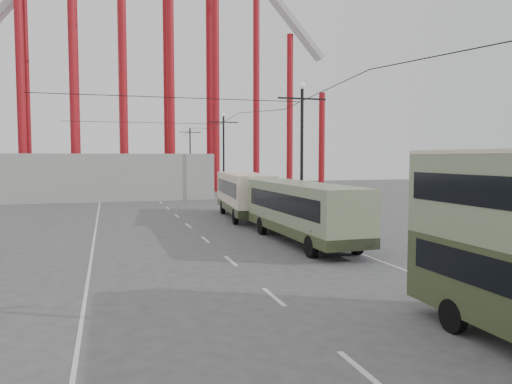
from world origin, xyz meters
name	(u,v)px	position (x,y,z in m)	size (l,w,h in m)	color
ground	(359,335)	(0.00, 0.00, 0.00)	(160.00, 160.00, 0.00)	#4C4C4E
road_markings	(196,230)	(-0.86, 19.70, 0.01)	(12.52, 120.00, 0.01)	silver
lamp_post_mid	(302,156)	(5.60, 18.00, 4.68)	(3.20, 0.44, 9.32)	black
lamp_post_far	(224,157)	(5.60, 40.00, 4.68)	(3.20, 0.44, 9.32)	black
lamp_post_distant	(190,157)	(5.60, 62.00, 4.68)	(3.20, 0.44, 9.32)	black
roller_coaster	(134,17)	(-2.49, 56.89, 22.92)	(52.95, 5.00, 55.48)	maroon
fairground_shed	(109,176)	(-6.00, 47.00, 2.50)	(22.00, 10.00, 5.00)	#9D9D98
single_decker_green	(302,209)	(3.84, 13.50, 1.83)	(2.80, 11.48, 3.24)	gray
single_decker_cream	(244,193)	(3.75, 25.06, 1.91)	(3.76, 11.12, 3.39)	beige
pedestrian	(314,237)	(2.86, 9.56, 0.99)	(0.72, 0.47, 1.98)	#222127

